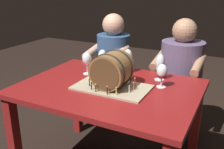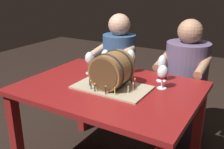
% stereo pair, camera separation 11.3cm
% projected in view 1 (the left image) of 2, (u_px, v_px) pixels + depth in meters
% --- Properties ---
extents(dining_table, '(1.25, 0.92, 0.74)m').
position_uv_depth(dining_table, '(109.00, 100.00, 1.91)').
color(dining_table, maroon).
rests_on(dining_table, ground).
extents(barrel_cake, '(0.52, 0.32, 0.26)m').
position_uv_depth(barrel_cake, '(112.00, 72.00, 1.80)').
color(barrel_cake, tan).
rests_on(barrel_cake, dining_table).
extents(wine_glass_white, '(0.07, 0.07, 0.20)m').
position_uv_depth(wine_glass_white, '(160.00, 64.00, 1.95)').
color(wine_glass_white, white).
rests_on(wine_glass_white, dining_table).
extents(wine_glass_amber, '(0.07, 0.07, 0.20)m').
position_uv_depth(wine_glass_amber, '(128.00, 58.00, 2.11)').
color(wine_glass_amber, white).
rests_on(wine_glass_amber, dining_table).
extents(wine_glass_red, '(0.07, 0.07, 0.17)m').
position_uv_depth(wine_glass_red, '(162.00, 72.00, 1.81)').
color(wine_glass_red, white).
rests_on(wine_glass_red, dining_table).
extents(wine_glass_rose, '(0.07, 0.07, 0.19)m').
position_uv_depth(wine_glass_rose, '(103.00, 58.00, 2.12)').
color(wine_glass_rose, white).
rests_on(wine_glass_rose, dining_table).
extents(wine_glass_empty, '(0.07, 0.07, 0.18)m').
position_uv_depth(wine_glass_empty, '(87.00, 59.00, 2.08)').
color(wine_glass_empty, white).
rests_on(wine_glass_empty, dining_table).
extents(person_seated_left, '(0.39, 0.48, 1.15)m').
position_uv_depth(person_seated_left, '(113.00, 75.00, 2.72)').
color(person_seated_left, '#1B2D46').
rests_on(person_seated_left, ground).
extents(person_seated_right, '(0.42, 0.49, 1.15)m').
position_uv_depth(person_seated_right, '(180.00, 84.00, 2.42)').
color(person_seated_right, '#372D40').
rests_on(person_seated_right, ground).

